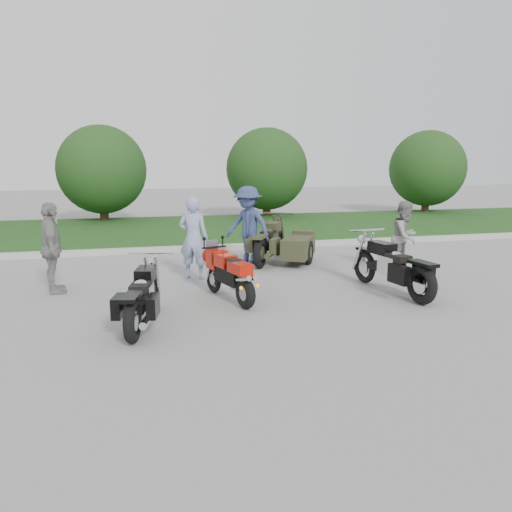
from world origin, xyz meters
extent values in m
plane|color=gray|center=(0.00, 0.00, 0.00)|extent=(80.00, 80.00, 0.00)
cube|color=#B4B2AA|center=(0.00, 6.00, 0.07)|extent=(60.00, 0.30, 0.15)
cube|color=#305D20|center=(0.00, 10.15, 0.07)|extent=(60.00, 8.00, 0.14)
cylinder|color=#3F2B1C|center=(-3.00, 13.50, 0.60)|extent=(0.36, 0.36, 1.20)
sphere|color=#1D3E16|center=(-3.00, 13.50, 2.20)|extent=(3.60, 3.60, 3.60)
cylinder|color=#3F2B1C|center=(4.00, 13.50, 0.60)|extent=(0.36, 0.36, 1.20)
sphere|color=#1D3E16|center=(4.00, 13.50, 2.20)|extent=(3.60, 3.60, 3.60)
cylinder|color=#3F2B1C|center=(12.00, 13.50, 0.60)|extent=(0.36, 0.36, 1.20)
sphere|color=#1D3E16|center=(12.00, 13.50, 2.20)|extent=(3.60, 3.60, 3.60)
torus|color=black|center=(-0.02, 0.07, 0.28)|extent=(0.32, 0.58, 0.55)
torus|color=black|center=(-0.38, 1.31, 0.27)|extent=(0.25, 0.54, 0.53)
cube|color=black|center=(-0.18, 0.65, 0.49)|extent=(0.46, 0.84, 0.31)
cube|color=#B41407|center=(-0.24, 0.84, 0.73)|extent=(0.43, 0.55, 0.23)
cube|color=#B41407|center=(-0.07, 0.26, 0.69)|extent=(0.39, 0.54, 0.20)
cube|color=black|center=(-0.15, 0.54, 0.76)|extent=(0.31, 0.36, 0.09)
cube|color=#B41407|center=(-0.33, 1.16, 0.69)|extent=(0.39, 0.43, 0.36)
cylinder|color=silver|center=(-0.06, 0.01, 0.55)|extent=(0.21, 0.42, 0.19)
cylinder|color=silver|center=(0.06, 0.04, 0.55)|extent=(0.21, 0.42, 0.19)
torus|color=black|center=(-1.93, -1.16, 0.33)|extent=(0.30, 0.67, 0.65)
torus|color=black|center=(-1.59, 0.39, 0.31)|extent=(0.24, 0.63, 0.61)
cube|color=black|center=(-1.76, -0.39, 0.40)|extent=(0.45, 1.17, 0.13)
cube|color=silver|center=(-1.76, -0.39, 0.48)|extent=(0.37, 0.48, 0.34)
cube|color=black|center=(-1.70, -0.11, 0.75)|extent=(0.37, 0.57, 0.21)
cube|color=black|center=(-1.79, -0.53, 0.65)|extent=(0.36, 0.53, 0.12)
cube|color=black|center=(-1.93, -1.16, 0.67)|extent=(0.32, 0.56, 0.06)
cylinder|color=silver|center=(-1.66, -0.75, 0.27)|extent=(0.32, 1.05, 0.10)
torus|color=black|center=(3.10, -0.42, 0.36)|extent=(0.28, 0.75, 0.73)
torus|color=black|center=(2.85, 1.33, 0.34)|extent=(0.23, 0.70, 0.69)
cube|color=black|center=(2.97, 0.46, 0.45)|extent=(0.42, 1.31, 0.15)
cube|color=silver|center=(2.97, 0.46, 0.54)|extent=(0.39, 0.52, 0.37)
cube|color=black|center=(2.93, 0.77, 0.84)|extent=(0.38, 0.63, 0.24)
cube|color=black|center=(3.00, 0.30, 0.73)|extent=(0.37, 0.57, 0.13)
cube|color=black|center=(3.10, -0.42, 0.75)|extent=(0.32, 0.62, 0.06)
cylinder|color=silver|center=(3.22, 0.11, 0.30)|extent=(0.28, 1.18, 0.11)
torus|color=black|center=(1.06, 3.24, 0.37)|extent=(0.54, 0.74, 0.75)
torus|color=black|center=(1.97, 4.80, 0.35)|extent=(0.47, 0.67, 0.70)
cube|color=black|center=(1.51, 4.02, 0.46)|extent=(0.87, 1.26, 0.15)
cube|color=#34361F|center=(1.51, 4.02, 0.55)|extent=(0.53, 0.59, 0.38)
cube|color=#34361F|center=(1.68, 4.31, 0.86)|extent=(0.57, 0.68, 0.24)
cube|color=black|center=(1.43, 3.88, 0.75)|extent=(0.54, 0.63, 0.13)
cube|color=#34361F|center=(1.06, 3.24, 0.77)|extent=(0.51, 0.64, 0.07)
cylinder|color=#34361F|center=(1.49, 3.59, 0.31)|extent=(0.70, 1.10, 0.11)
cube|color=#34361F|center=(2.12, 3.54, 0.44)|extent=(1.24, 1.54, 0.49)
torus|color=black|center=(2.36, 3.40, 0.31)|extent=(0.42, 0.60, 0.61)
imported|color=#8E96C1|center=(-0.60, 2.59, 0.90)|extent=(0.77, 0.66, 1.80)
imported|color=gray|center=(4.21, 2.10, 0.82)|extent=(1.01, 0.94, 1.65)
imported|color=navy|center=(0.92, 3.92, 0.97)|extent=(1.38, 1.40, 1.93)
imported|color=gray|center=(-3.40, 2.02, 0.89)|extent=(0.61, 1.10, 1.77)
camera|label=1|loc=(-1.86, -8.09, 2.53)|focal=35.00mm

